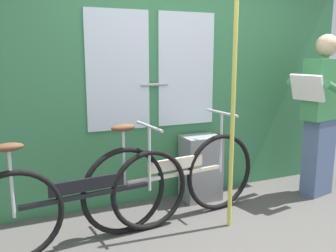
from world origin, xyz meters
TOP-DOWN VIEW (x-y plane):
  - ground_plane at (0.00, 0.00)m, footprint 5.11×3.93m
  - train_door_wall at (-0.01, 1.16)m, footprint 4.11×0.28m
  - bicycle_near_door at (-0.21, 0.59)m, footprint 1.70×0.44m
  - bicycle_leaning_behind at (-1.01, 0.47)m, footprint 1.74×0.44m
  - passenger_reading_newspaper at (1.41, 0.57)m, footprint 0.60×0.53m
  - trash_bin_by_wall at (0.24, 0.95)m, footprint 0.37×0.28m
  - handrail_pole at (0.18, 0.31)m, footprint 0.04×0.04m

SIDE VIEW (x-z plane):
  - ground_plane at x=0.00m, z-range -0.04..0.00m
  - trash_bin_by_wall at x=0.24m, z-range 0.00..0.66m
  - bicycle_leaning_behind at x=-1.01m, z-range -0.08..0.82m
  - bicycle_near_door at x=-0.21m, z-range -0.08..0.86m
  - passenger_reading_newspaper at x=1.41m, z-range 0.05..1.70m
  - handrail_pole at x=0.18m, z-range 0.00..2.25m
  - train_door_wall at x=-0.01m, z-range 0.05..2.35m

